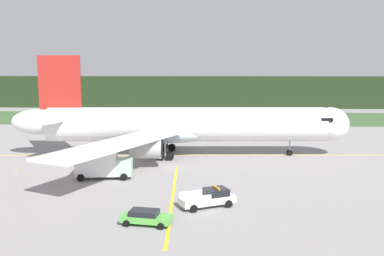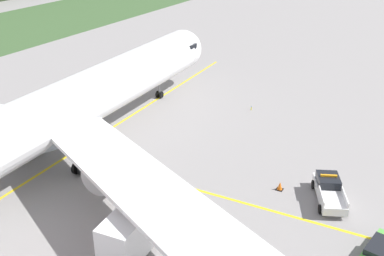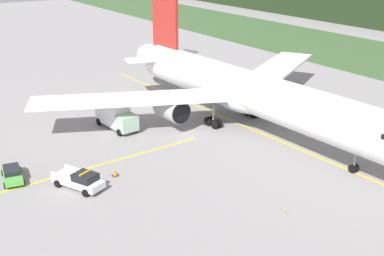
# 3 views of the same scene
# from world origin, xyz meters

# --- Properties ---
(ground) EXTENTS (320.00, 320.00, 0.00)m
(ground) POSITION_xyz_m (0.00, 0.00, 0.00)
(ground) COLOR gray
(grass_verge) EXTENTS (320.00, 30.75, 0.04)m
(grass_verge) POSITION_xyz_m (0.00, 57.90, 0.02)
(grass_verge) COLOR #3A5930
(grass_verge) RESTS_ON ground
(distant_tree_line) EXTENTS (288.00, 5.32, 10.79)m
(distant_tree_line) POSITION_xyz_m (0.00, 88.75, 5.40)
(distant_tree_line) COLOR #203018
(distant_tree_line) RESTS_ON ground
(taxiway_centerline_main) EXTENTS (68.39, 3.67, 0.01)m
(taxiway_centerline_main) POSITION_xyz_m (2.36, 8.14, 0.00)
(taxiway_centerline_main) COLOR yellow
(taxiway_centerline_main) RESTS_ON ground
(taxiway_centerline_spur) EXTENTS (1.63, 27.07, 0.01)m
(taxiway_centerline_spur) POSITION_xyz_m (2.15, -13.33, 0.00)
(taxiway_centerline_spur) COLOR yellow
(taxiway_centerline_spur) RESTS_ON ground
(airliner) EXTENTS (52.70, 50.20, 15.56)m
(airliner) POSITION_xyz_m (1.52, 8.10, 4.79)
(airliner) COLOR white
(airliner) RESTS_ON ground
(ops_pickup_truck) EXTENTS (5.80, 4.09, 1.94)m
(ops_pickup_truck) POSITION_xyz_m (6.07, -16.47, 0.90)
(ops_pickup_truck) COLOR white
(ops_pickup_truck) RESTS_ON ground
(catering_truck) EXTENTS (7.10, 3.28, 3.71)m
(catering_truck) POSITION_xyz_m (-7.27, -6.29, 1.87)
(catering_truck) COLOR #A3C7AD
(catering_truck) RESTS_ON ground
(staff_car) EXTENTS (4.65, 2.56, 1.30)m
(staff_car) POSITION_xyz_m (0.54, -21.54, 0.70)
(staff_car) COLOR #57B044
(staff_car) RESTS_ON ground
(apron_cone) EXTENTS (0.60, 0.60, 0.76)m
(apron_cone) POSITION_xyz_m (5.47, -12.40, 0.37)
(apron_cone) COLOR black
(apron_cone) RESTS_ON ground
(taxiway_edge_light_east) EXTENTS (0.12, 0.12, 0.50)m
(taxiway_edge_light_east) POSITION_xyz_m (20.80, -3.10, 0.27)
(taxiway_edge_light_east) COLOR yellow
(taxiway_edge_light_east) RESTS_ON ground
(taxiway_edge_light_west) EXTENTS (0.12, 0.12, 0.49)m
(taxiway_edge_light_west) POSITION_xyz_m (-19.79, -3.10, 0.27)
(taxiway_edge_light_west) COLOR yellow
(taxiway_edge_light_west) RESTS_ON ground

